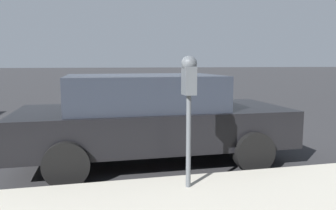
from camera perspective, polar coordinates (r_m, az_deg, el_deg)
The scene contains 3 objects.
ground_plane at distance 6.67m, azimuth -5.19°, elevation -7.40°, with size 220.00×220.00×0.00m, color #2B2B2D.
parking_meter at distance 3.95m, azimuth 3.66°, elevation 3.05°, with size 0.21×0.19×1.62m.
car_black at distance 5.62m, azimuth -2.97°, elevation -1.97°, with size 2.10×4.51×1.49m.
Camera 1 is at (-6.39, 0.86, 1.70)m, focal length 35.00 mm.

